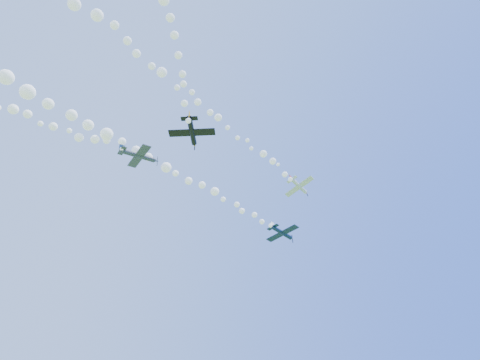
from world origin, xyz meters
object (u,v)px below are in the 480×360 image
plane_white (299,186)px  plane_grey (139,156)px  plane_navy (282,233)px  plane_black (192,132)px

plane_white → plane_grey: size_ratio=0.88×
plane_navy → plane_black: size_ratio=1.36×
plane_navy → plane_black: (-33.90, -24.46, -5.24)m
plane_navy → plane_black: plane_navy is taller
plane_grey → plane_black: size_ratio=1.17×
plane_navy → plane_grey: plane_navy is taller
plane_white → plane_black: 32.53m
plane_white → plane_black: (-29.09, -11.74, -8.62)m
plane_navy → plane_grey: size_ratio=1.16×
plane_grey → plane_black: plane_grey is taller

